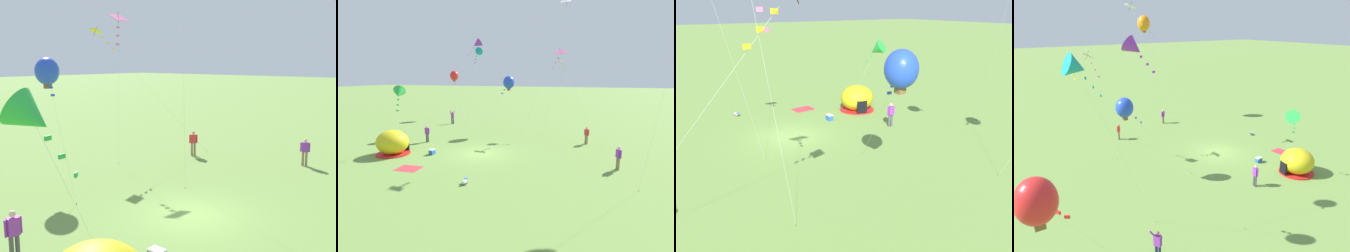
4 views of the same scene
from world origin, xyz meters
The scene contains 9 objects.
ground_plane centered at (0.00, 0.00, 0.00)m, with size 300.00×300.00×0.00m, color olive.
popup_tent centered at (-7.09, -2.49, 1.00)m, with size 2.81×2.81×2.10m.
picnic_blanket centered at (-3.42, -5.11, 0.01)m, with size 1.70×1.30×0.01m, color #CC333D.
cooler_box centered at (-3.85, -1.51, 0.22)m, with size 0.38×0.54×0.44m.
toddler_crawling centered at (1.75, -6.28, 0.18)m, with size 0.29×0.55×0.32m.
person_far_back centered at (-6.81, 2.05, 0.96)m, with size 0.59×0.27×1.72m.
kite_blue centered at (-0.54, 9.59, 5.89)m, with size 2.53×5.49×6.66m.
kite_green centered at (-7.56, -0.74, 5.09)m, with size 2.06×3.04×5.81m.
kite_yellow centered at (5.17, 11.80, 8.10)m, with size 5.56×6.19×8.82m.
Camera 3 is at (7.99, 18.73, 8.15)m, focal length 35.00 mm.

